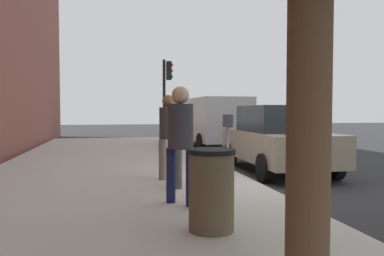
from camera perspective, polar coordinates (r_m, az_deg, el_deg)
The scene contains 10 objects.
ground_plane at distance 8.56m, azimuth 8.81°, elevation -8.46°, with size 80.00×80.00×0.00m, color #2B2B2D.
sidewalk_slab at distance 8.02m, azimuth -11.94°, elevation -8.69°, with size 28.00×6.00×0.15m, color #B7B2A8.
parking_meter at distance 7.76m, azimuth 5.31°, elevation -0.89°, with size 0.36×0.12×1.41m.
pedestrian_at_meter at distance 7.49m, azimuth -2.19°, elevation -0.98°, with size 0.53×0.38×1.74m.
pedestrian_bystander at distance 6.04m, azimuth -1.72°, elevation -0.89°, with size 0.46×0.41×1.86m.
parking_officer at distance 8.39m, azimuth -3.50°, elevation -0.14°, with size 0.40×0.46×1.83m.
parked_sedan_near at distance 10.50m, azimuth 12.51°, elevation -1.54°, with size 4.46×2.08×1.77m.
parked_van_far at distance 17.00m, azimuth 2.94°, elevation 1.26°, with size 5.27×2.26×2.18m.
traffic_signal at distance 16.02m, azimuth -3.78°, elevation 5.90°, with size 0.24×0.44×3.60m.
trash_bin at distance 4.80m, azimuth 2.89°, elevation -9.10°, with size 0.59×0.59×1.01m.
Camera 1 is at (-7.86, 2.96, 1.62)m, focal length 36.03 mm.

